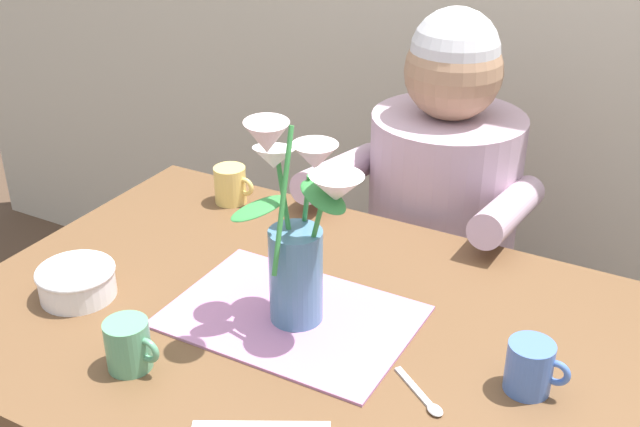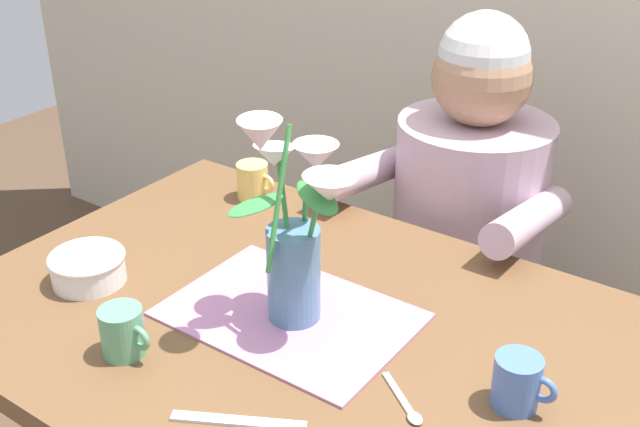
% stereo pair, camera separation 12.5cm
% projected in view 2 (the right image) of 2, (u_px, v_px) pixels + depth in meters
% --- Properties ---
extents(dining_table, '(1.20, 0.80, 0.74)m').
position_uv_depth(dining_table, '(306.00, 369.00, 1.34)').
color(dining_table, brown).
rests_on(dining_table, ground_plane).
extents(seated_person, '(0.45, 0.47, 1.14)m').
position_uv_depth(seated_person, '(462.00, 258.00, 1.82)').
color(seated_person, '#4C4C56').
rests_on(seated_person, ground_plane).
extents(striped_placemat, '(0.40, 0.28, 0.00)m').
position_uv_depth(striped_placemat, '(291.00, 314.00, 1.31)').
color(striped_placemat, '#B275A3').
rests_on(striped_placemat, dining_table).
extents(flower_vase, '(0.22, 0.22, 0.37)m').
position_uv_depth(flower_vase, '(297.00, 230.00, 1.22)').
color(flower_vase, teal).
rests_on(flower_vase, dining_table).
extents(ceramic_bowl, '(0.14, 0.14, 0.06)m').
position_uv_depth(ceramic_bowl, '(88.00, 267.00, 1.39)').
color(ceramic_bowl, white).
rests_on(ceramic_bowl, dining_table).
extents(dinner_knife, '(0.18, 0.11, 0.00)m').
position_uv_depth(dinner_knife, '(238.00, 421.00, 1.08)').
color(dinner_knife, silver).
rests_on(dinner_knife, dining_table).
extents(tea_cup, '(0.09, 0.07, 0.08)m').
position_uv_depth(tea_cup, '(253.00, 181.00, 1.68)').
color(tea_cup, '#E5C666').
rests_on(tea_cup, dining_table).
extents(coffee_cup, '(0.09, 0.07, 0.08)m').
position_uv_depth(coffee_cup, '(123.00, 332.00, 1.20)').
color(coffee_cup, '#569970').
rests_on(coffee_cup, dining_table).
extents(ceramic_mug, '(0.09, 0.07, 0.08)m').
position_uv_depth(ceramic_mug, '(518.00, 382.00, 1.10)').
color(ceramic_mug, '#476BB7').
rests_on(ceramic_mug, dining_table).
extents(spoon_0, '(0.11, 0.08, 0.01)m').
position_uv_depth(spoon_0, '(407.00, 407.00, 1.11)').
color(spoon_0, silver).
rests_on(spoon_0, dining_table).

